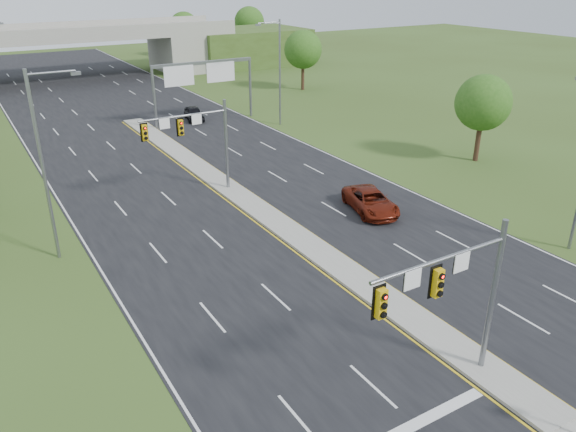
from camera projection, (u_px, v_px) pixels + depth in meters
The scene contains 17 objects.
ground at pixel (480, 368), 24.11m from camera, with size 240.00×240.00×0.00m, color #374B1A.
road at pixel (181, 155), 51.50m from camera, with size 24.00×160.00×0.02m, color black.
median at pixel (240, 196), 42.07m from camera, with size 2.00×54.00×0.16m, color gray.
median_nose at pixel (565, 426), 20.94m from camera, with size 2.00×2.00×0.16m, color gray.
lane_markings at pixel (201, 176), 46.45m from camera, with size 23.72×160.00×0.01m.
signal_mast_near at pixel (458, 288), 21.07m from camera, with size 6.62×0.60×7.00m.
signal_mast_far at pixel (198, 134), 40.64m from camera, with size 6.62×0.60×7.00m.
sign_gantry at pixel (202, 75), 60.32m from camera, with size 11.58×0.44×6.67m.
overpass at pixel (71, 56), 85.29m from camera, with size 80.00×14.00×8.10m.
lightpole_l_mid at pixel (45, 159), 31.01m from camera, with size 2.85×0.25×11.00m.
lightpole_r_far at pixel (278, 68), 59.24m from camera, with size 2.85×0.25×11.00m.
tree_r_near at pixel (483, 103), 48.08m from camera, with size 4.80×4.80×7.60m.
tree_r_mid at pixel (303, 50), 77.24m from camera, with size 5.20×5.20×8.12m.
tree_back_c at pixel (184, 27), 106.81m from camera, with size 5.60×5.60×8.32m.
tree_back_d at pixel (249, 22), 113.31m from camera, with size 6.00×6.00×8.85m.
car_far_a at pixel (371, 201), 39.34m from camera, with size 2.54×5.50×1.53m, color #5B1609.
car_far_c at pixel (194, 113), 63.26m from camera, with size 1.77×4.39×1.50m, color black.
Camera 1 is at (-17.13, -12.32, 15.74)m, focal length 35.00 mm.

